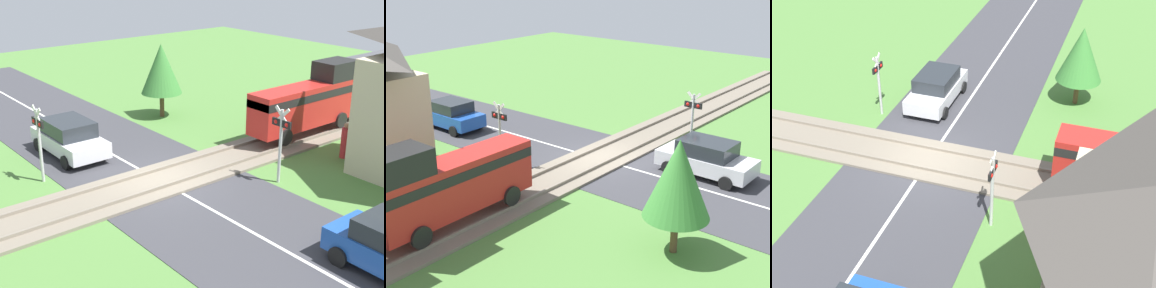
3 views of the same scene
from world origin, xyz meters
TOP-DOWN VIEW (x-y plane):
  - ground_plane at (0.00, 0.00)m, footprint 60.00×60.00m
  - road_surface at (0.00, 0.00)m, footprint 48.00×6.40m
  - track_bed at (0.00, 0.00)m, footprint 2.80×48.00m
  - car_near_crossing at (-4.74, -1.44)m, footprint 4.15×1.97m
  - crossing_signal_west_approach at (-2.87, -3.53)m, footprint 0.90×0.18m
  - crossing_signal_east_approach at (2.87, 3.53)m, footprint 0.90×0.18m
  - pedestrian_by_station at (2.87, 7.66)m, footprint 0.39×0.39m
  - tree_roadside_hedge at (-6.86, 4.99)m, footprint 2.16×2.16m

SIDE VIEW (x-z plane):
  - ground_plane at x=0.00m, z-range 0.00..0.00m
  - road_surface at x=0.00m, z-range 0.00..0.02m
  - track_bed at x=0.00m, z-range -0.05..0.19m
  - pedestrian_by_station at x=2.87m, z-range -0.07..1.50m
  - car_near_crossing at x=-4.74m, z-range 0.03..1.63m
  - crossing_signal_west_approach at x=-2.87m, z-range 0.43..3.47m
  - crossing_signal_east_approach at x=2.87m, z-range 0.43..3.47m
  - tree_roadside_hedge at x=-6.86m, z-range 0.63..4.51m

